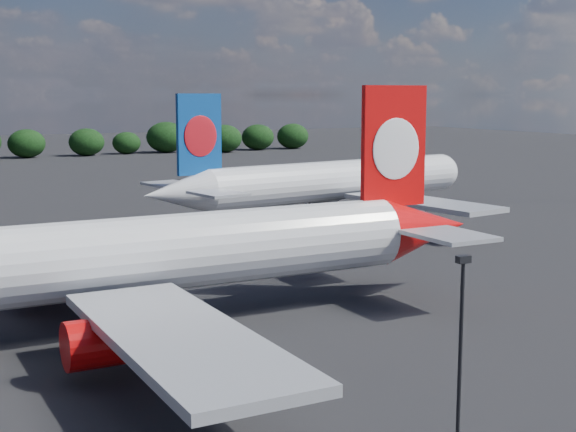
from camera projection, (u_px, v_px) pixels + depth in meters
name	position (u px, v px, depth m)	size (l,w,h in m)	color
qantas_airliner	(162.00, 255.00, 56.16)	(52.21, 49.57, 17.08)	silver
china_southern_airliner	(326.00, 182.00, 104.58)	(50.44, 48.15, 16.49)	silver
apron_lamp_post	(460.00, 370.00, 31.00)	(0.55, 0.30, 10.29)	black
horizon_treeline	(0.00, 144.00, 205.87)	(202.89, 16.07, 9.26)	black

